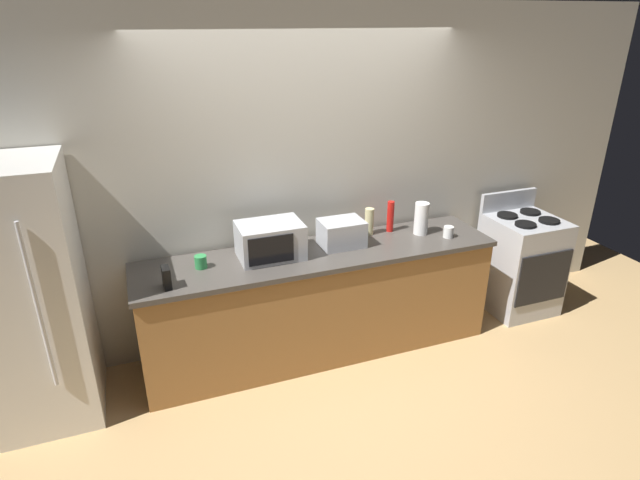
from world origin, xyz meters
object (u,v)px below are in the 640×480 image
paper_towel_roll (421,219)px  mug_green (201,262)px  bottle_hand_soap (369,221)px  toaster_oven (342,233)px  mug_white (448,232)px  refrigerator (24,298)px  bottle_hot_sauce (390,216)px  stove_range (520,263)px  cordless_phone (166,278)px  microwave (270,240)px

paper_towel_roll → mug_green: size_ratio=2.85×
paper_towel_roll → bottle_hand_soap: size_ratio=1.20×
toaster_oven → mug_white: size_ratio=3.63×
paper_towel_roll → bottle_hand_soap: (-0.41, 0.14, -0.02)m
refrigerator → bottle_hot_sauce: size_ratio=6.82×
stove_range → mug_white: stove_range is taller
cordless_phone → mug_white: (2.26, 0.08, -0.03)m
microwave → bottle_hot_sauce: (1.09, 0.14, -0.00)m
refrigerator → bottle_hand_soap: refrigerator is taller
microwave → toaster_oven: bearing=1.2°
microwave → bottle_hot_sauce: size_ratio=1.82×
bottle_hot_sauce → bottle_hand_soap: bottle_hot_sauce is taller
stove_range → cordless_phone: bearing=-176.8°
refrigerator → mug_green: (1.14, 0.04, 0.05)m
mug_green → mug_white: size_ratio=1.01×
microwave → stove_range: bearing=-1.2°
microwave → bottle_hand_soap: size_ratio=2.13×
microwave → toaster_oven: microwave is taller
paper_towel_roll → bottle_hot_sauce: bearing=146.5°
refrigerator → mug_green: refrigerator is taller
stove_range → bottle_hand_soap: 1.60m
stove_range → toaster_oven: toaster_oven is taller
toaster_oven → mug_green: 1.11m
toaster_oven → bottle_hot_sauce: 0.52m
cordless_phone → mug_green: 0.34m
stove_range → paper_towel_roll: paper_towel_roll is taller
refrigerator → bottle_hot_sauce: (2.76, 0.19, 0.13)m
mug_green → cordless_phone: bearing=-139.3°
toaster_oven → cordless_phone: (-1.37, -0.24, -0.03)m
cordless_phone → refrigerator: bearing=165.8°
microwave → mug_green: microwave is taller
stove_range → mug_white: size_ratio=11.53×
refrigerator → cordless_phone: (0.89, -0.18, 0.07)m
microwave → paper_towel_roll: size_ratio=1.78×
microwave → mug_green: size_ratio=5.06×
toaster_oven → mug_green: size_ratio=3.59×
bottle_hot_sauce → bottle_hand_soap: size_ratio=1.17×
stove_range → cordless_phone: (-3.16, -0.18, 0.51)m
stove_range → paper_towel_roll: (-1.08, 0.05, 0.57)m
paper_towel_roll → bottle_hand_soap: paper_towel_roll is taller
refrigerator → mug_white: 3.15m
cordless_phone → paper_towel_roll: bearing=3.3°
toaster_oven → cordless_phone: 1.39m
toaster_oven → bottle_hand_soap: bottle_hand_soap is taller
stove_range → mug_green: stove_range is taller
microwave → bottle_hand_soap: microwave is taller
stove_range → bottle_hot_sauce: 1.43m
bottle_hot_sauce → mug_white: bottle_hot_sauce is taller
toaster_oven → cordless_phone: size_ratio=2.27×
toaster_oven → bottle_hot_sauce: (0.50, 0.13, 0.03)m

